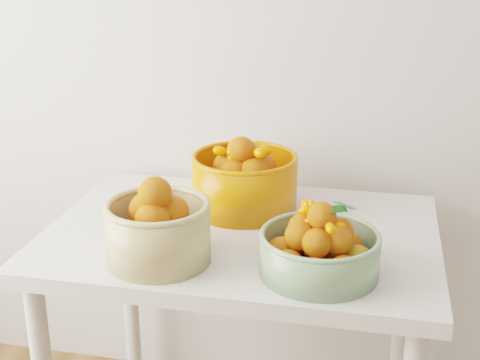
# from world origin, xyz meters

# --- Properties ---
(table) EXTENTS (1.00, 0.70, 0.75)m
(table) POSITION_xyz_m (-0.43, 1.60, 0.65)
(table) COLOR silver
(table) RESTS_ON ground
(bowl_cream) EXTENTS (0.32, 0.32, 0.21)m
(bowl_cream) POSITION_xyz_m (-0.59, 1.39, 0.83)
(bowl_cream) COLOR tan
(bowl_cream) RESTS_ON table
(bowl_green) EXTENTS (0.27, 0.27, 0.17)m
(bowl_green) POSITION_xyz_m (-0.22, 1.40, 0.81)
(bowl_green) COLOR gray
(bowl_green) RESTS_ON table
(bowl_orange) EXTENTS (0.37, 0.37, 0.21)m
(bowl_orange) POSITION_xyz_m (-0.46, 1.74, 0.83)
(bowl_orange) COLOR #D75F07
(bowl_orange) RESTS_ON table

